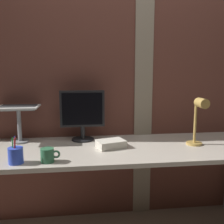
{
  "coord_description": "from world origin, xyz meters",
  "views": [
    {
      "loc": [
        -0.39,
        -1.78,
        1.3
      ],
      "look_at": [
        -0.15,
        0.15,
        0.98
      ],
      "focal_mm": 41.39,
      "sensor_mm": 36.0,
      "label": 1
    }
  ],
  "objects_px": {
    "desk_lamp": "(199,117)",
    "pen_cup": "(16,155)",
    "laptop": "(20,99)",
    "coffee_mug": "(48,155)",
    "monitor": "(82,112)"
  },
  "relations": [
    {
      "from": "monitor",
      "to": "coffee_mug",
      "type": "relative_size",
      "value": 3.37
    },
    {
      "from": "monitor",
      "to": "laptop",
      "type": "relative_size",
      "value": 1.3
    },
    {
      "from": "laptop",
      "to": "coffee_mug",
      "type": "bearing_deg",
      "value": -63.89
    },
    {
      "from": "pen_cup",
      "to": "coffee_mug",
      "type": "xyz_separation_m",
      "value": [
        0.19,
        0.0,
        -0.01
      ]
    },
    {
      "from": "laptop",
      "to": "pen_cup",
      "type": "bearing_deg",
      "value": -81.72
    },
    {
      "from": "coffee_mug",
      "to": "desk_lamp",
      "type": "bearing_deg",
      "value": 10.58
    },
    {
      "from": "coffee_mug",
      "to": "pen_cup",
      "type": "bearing_deg",
      "value": -179.93
    },
    {
      "from": "desk_lamp",
      "to": "coffee_mug",
      "type": "xyz_separation_m",
      "value": [
        -1.07,
        -0.2,
        -0.18
      ]
    },
    {
      "from": "laptop",
      "to": "coffee_mug",
      "type": "relative_size",
      "value": 2.59
    },
    {
      "from": "pen_cup",
      "to": "coffee_mug",
      "type": "distance_m",
      "value": 0.19
    },
    {
      "from": "monitor",
      "to": "laptop",
      "type": "xyz_separation_m",
      "value": [
        -0.5,
        0.07,
        0.1
      ]
    },
    {
      "from": "monitor",
      "to": "coffee_mug",
      "type": "xyz_separation_m",
      "value": [
        -0.22,
        -0.49,
        -0.19
      ]
    },
    {
      "from": "desk_lamp",
      "to": "pen_cup",
      "type": "height_order",
      "value": "desk_lamp"
    },
    {
      "from": "laptop",
      "to": "desk_lamp",
      "type": "bearing_deg",
      "value": -14.87
    },
    {
      "from": "desk_lamp",
      "to": "pen_cup",
      "type": "bearing_deg",
      "value": -170.98
    }
  ]
}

